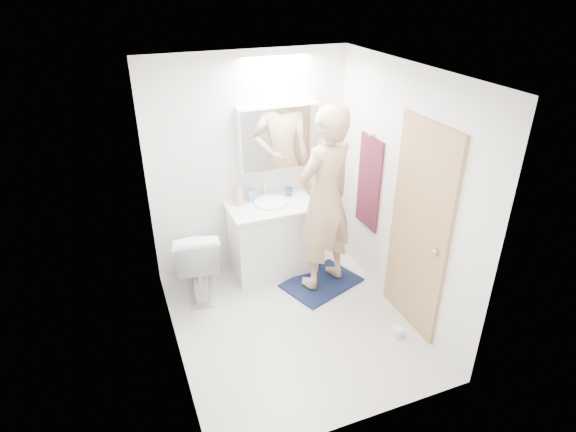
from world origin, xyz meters
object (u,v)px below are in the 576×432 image
vanity_cabinet (272,239)px  person (325,200)px  toothbrush_cup (289,192)px  toilet_paper_roll (397,332)px  soap_bottle_a (239,194)px  soap_bottle_b (252,193)px  medicine_cabinet (278,137)px  toilet (197,259)px

vanity_cabinet → person: bearing=-50.1°
vanity_cabinet → toothbrush_cup: 0.57m
vanity_cabinet → toilet_paper_roll: 1.70m
soap_bottle_a → toilet_paper_roll: soap_bottle_a is taller
soap_bottle_b → toothbrush_cup: soap_bottle_b is taller
medicine_cabinet → toilet_paper_roll: (0.54, -1.72, -1.45)m
person → toothbrush_cup: 0.67m
soap_bottle_a → toilet_paper_roll: 2.14m
medicine_cabinet → toothbrush_cup: (0.11, -0.05, -0.63)m
person → toilet_paper_roll: size_ratio=17.67×
vanity_cabinet → soap_bottle_b: bearing=132.2°
soap_bottle_a → soap_bottle_b: size_ratio=1.25×
soap_bottle_a → soap_bottle_b: 0.16m
medicine_cabinet → soap_bottle_a: size_ratio=3.67×
vanity_cabinet → person: size_ratio=0.46×
medicine_cabinet → toothbrush_cup: 0.65m
toilet → toilet_paper_roll: 2.13m
vanity_cabinet → soap_bottle_b: size_ratio=4.69×
soap_bottle_a → soap_bottle_b: soap_bottle_a is taller
soap_bottle_b → toothbrush_cup: size_ratio=1.96×
soap_bottle_a → soap_bottle_b: (0.16, 0.03, -0.02)m
toilet_paper_roll → toilet: bearing=138.3°
person → vanity_cabinet: bearing=-70.0°
person → soap_bottle_a: size_ratio=8.11×
medicine_cabinet → toilet_paper_roll: 2.31m
medicine_cabinet → toilet: (-1.03, -0.32, -1.10)m
toothbrush_cup → toilet_paper_roll: bearing=-75.6°
toilet → toilet_paper_roll: size_ratio=7.33×
medicine_cabinet → soap_bottle_b: 0.67m
medicine_cabinet → soap_bottle_a: 0.74m
vanity_cabinet → toilet: size_ratio=1.12×
vanity_cabinet → medicine_cabinet: (0.16, 0.21, 1.11)m
vanity_cabinet → toilet_paper_roll: vanity_cabinet is taller
vanity_cabinet → toilet: toilet is taller
medicine_cabinet → toothbrush_cup: medicine_cabinet is taller
soap_bottle_b → toothbrush_cup: 0.43m
toilet_paper_roll → soap_bottle_b: bearing=116.9°
toilet → vanity_cabinet: bearing=-164.2°
medicine_cabinet → soap_bottle_a: (-0.48, -0.06, -0.56)m
soap_bottle_a → toilet_paper_roll: (1.01, -1.66, -0.89)m
medicine_cabinet → toilet_paper_roll: bearing=-72.7°
toilet → toilet_paper_roll: toilet is taller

